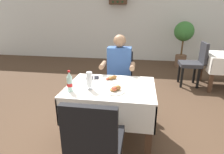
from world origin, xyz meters
The scene contains 13 objects.
ground_plane centered at (0.00, 0.00, 0.00)m, with size 11.00×11.00×0.00m, color #473323.
back_wall centered at (0.00, 4.38, 1.41)m, with size 11.00×0.12×2.82m, color silver.
main_dining_table centered at (-0.02, -0.04, 0.56)m, with size 1.05×0.82×0.73m.
chair_far_diner_seat centered at (-0.02, 0.76, 0.55)m, with size 0.44×0.50×0.97m.
chair_near_camera_side centered at (-0.02, -0.84, 0.55)m, with size 0.44×0.50×0.97m.
seated_diner_far centered at (-0.01, 0.65, 0.71)m, with size 0.50×0.46×1.26m.
plate_near_camera centered at (0.06, -0.20, 0.76)m, with size 0.23×0.23×0.07m.
plate_far_diner centered at (-0.03, 0.14, 0.75)m, with size 0.24×0.24×0.06m.
beer_glass_left centered at (-0.24, -0.18, 0.84)m, with size 0.07×0.07×0.21m.
cola_bottle_primary centered at (-0.44, -0.27, 0.84)m, with size 0.06×0.06×0.24m.
napkin_cutlery_set centered at (-0.31, 0.20, 0.74)m, with size 0.20×0.20×0.01m.
background_chair_left centered at (1.49, 2.10, 0.55)m, with size 0.50×0.44×0.97m.
potted_plant_corner centered at (1.52, 3.68, 0.90)m, with size 0.56×0.56×1.33m.
Camera 1 is at (0.32, -2.10, 1.58)m, focal length 29.96 mm.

